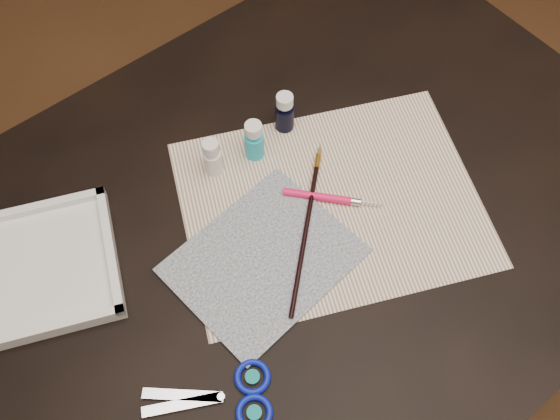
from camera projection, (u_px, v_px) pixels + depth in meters
ground at (280, 360)px, 1.67m from camera, size 3.50×3.50×0.02m
table at (280, 308)px, 1.33m from camera, size 1.30×0.90×0.75m
paper at (331, 203)px, 1.02m from camera, size 0.59×0.53×0.00m
canvas at (263, 260)px, 0.97m from camera, size 0.29×0.24×0.00m
paint_bottle_white at (212, 157)px, 1.03m from camera, size 0.04×0.04×0.08m
paint_bottle_cyan at (254, 140)px, 1.04m from camera, size 0.04×0.04×0.08m
paint_bottle_navy at (285, 112)px, 1.07m from camera, size 0.04×0.04×0.08m
paintbrush at (307, 223)px, 0.99m from camera, size 0.25×0.22×0.01m
craft_knife at (333, 199)px, 1.02m from camera, size 0.12×0.13×0.01m
scissors at (208, 403)px, 0.86m from camera, size 0.23×0.18×0.01m
palette_tray at (43, 267)px, 0.95m from camera, size 0.29×0.29×0.03m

